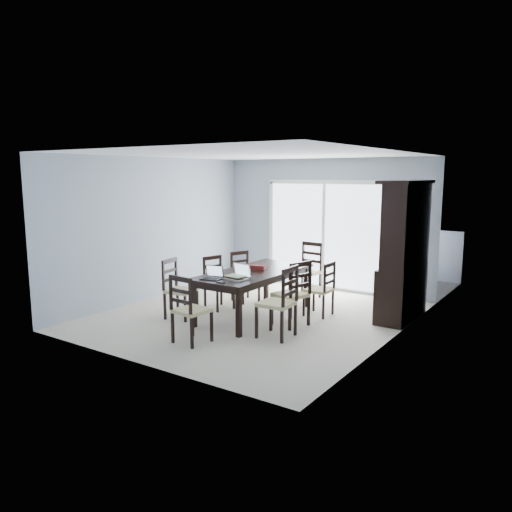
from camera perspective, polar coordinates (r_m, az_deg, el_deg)
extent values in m
plane|color=beige|center=(8.21, -0.21, -6.87)|extent=(5.00, 5.00, 0.00)
plane|color=white|center=(7.89, -0.22, 11.57)|extent=(5.00, 5.00, 0.00)
cube|color=#8F9CAB|center=(10.10, 7.84, 3.61)|extent=(4.50, 0.02, 2.60)
cube|color=#8F9CAB|center=(9.40, -11.62, 3.08)|extent=(0.02, 5.00, 2.60)
cube|color=#8F9CAB|center=(6.94, 15.30, 0.78)|extent=(0.02, 5.00, 2.60)
cube|color=gray|center=(11.20, 9.97, -2.87)|extent=(4.50, 2.00, 0.10)
cube|color=#99999E|center=(12.00, 12.01, 0.79)|extent=(4.50, 0.06, 1.10)
cube|color=black|center=(8.04, -0.21, -1.87)|extent=(1.00, 2.20, 0.04)
cube|color=black|center=(8.05, -0.21, -2.29)|extent=(0.88, 2.08, 0.10)
cube|color=black|center=(7.61, -7.12, -5.57)|extent=(0.07, 0.07, 0.69)
cube|color=black|center=(7.10, -1.98, -6.59)|extent=(0.07, 0.07, 0.69)
cube|color=black|center=(9.16, 1.16, -2.94)|extent=(0.07, 0.07, 0.69)
cube|color=black|center=(8.74, 5.78, -3.58)|extent=(0.07, 0.07, 0.69)
cube|color=black|center=(8.35, 16.29, -3.97)|extent=(0.45, 1.30, 0.85)
cube|color=black|center=(8.17, 16.83, 3.37)|extent=(0.38, 1.30, 1.30)
cube|color=black|center=(8.14, 16.85, 8.11)|extent=(0.50, 1.38, 0.05)
cube|color=black|center=(7.83, 14.54, 3.23)|extent=(0.02, 0.36, 1.18)
cube|color=black|center=(8.22, 15.54, 3.47)|extent=(0.02, 0.36, 1.18)
cube|color=black|center=(8.62, 16.44, 3.68)|extent=(0.02, 0.36, 1.18)
cube|color=silver|center=(10.11, 7.76, 2.19)|extent=(2.40, 0.02, 2.10)
cube|color=white|center=(10.02, 7.86, 8.38)|extent=(2.52, 0.05, 0.08)
cube|color=white|center=(10.10, 7.72, 2.18)|extent=(0.06, 0.05, 2.10)
cube|color=white|center=(10.27, 7.60, -3.50)|extent=(2.52, 0.05, 0.05)
cube|color=black|center=(8.40, -8.95, -5.12)|extent=(0.04, 0.04, 0.42)
cube|color=black|center=(8.10, -10.37, -5.71)|extent=(0.04, 0.04, 0.42)
cube|color=black|center=(8.21, -6.73, -5.41)|extent=(0.04, 0.04, 0.42)
cube|color=black|center=(7.90, -8.09, -6.03)|extent=(0.04, 0.04, 0.42)
cube|color=#CAC187|center=(8.09, -8.57, -3.94)|extent=(0.48, 0.48, 0.05)
cube|color=black|center=(8.87, -3.99, -4.33)|extent=(0.04, 0.04, 0.40)
cube|color=black|center=(8.67, -5.84, -4.68)|extent=(0.04, 0.04, 0.40)
cube|color=black|center=(8.60, -2.56, -4.75)|extent=(0.04, 0.04, 0.40)
cube|color=black|center=(8.40, -4.43, -5.13)|extent=(0.04, 0.04, 0.40)
cube|color=#CAC187|center=(8.58, -4.22, -3.28)|extent=(0.47, 0.47, 0.05)
cube|color=black|center=(9.35, -0.94, -3.60)|extent=(0.04, 0.04, 0.40)
cube|color=black|center=(9.16, -2.75, -3.89)|extent=(0.04, 0.04, 0.40)
cube|color=black|center=(9.07, 0.34, -4.01)|extent=(0.04, 0.04, 0.40)
cube|color=black|center=(8.87, -1.50, -4.31)|extent=(0.04, 0.04, 0.40)
cube|color=#CAC187|center=(9.06, -1.22, -2.58)|extent=(0.50, 0.50, 0.05)
cube|color=black|center=(6.88, 2.97, -8.12)|extent=(0.04, 0.04, 0.46)
cube|color=black|center=(7.23, 4.52, -7.28)|extent=(0.04, 0.04, 0.46)
cube|color=black|center=(7.08, 0.06, -7.62)|extent=(0.04, 0.04, 0.46)
cube|color=black|center=(7.41, 1.71, -6.83)|extent=(0.04, 0.04, 0.46)
cube|color=#CAC187|center=(7.08, 2.33, -5.47)|extent=(0.47, 0.47, 0.05)
cube|color=black|center=(7.43, 3.87, -6.84)|extent=(0.05, 0.05, 0.45)
cube|color=black|center=(7.70, 6.03, -6.29)|extent=(0.05, 0.05, 0.45)
cube|color=black|center=(7.71, 1.82, -6.22)|extent=(0.05, 0.05, 0.45)
cube|color=black|center=(7.97, 3.97, -5.72)|extent=(0.05, 0.05, 0.45)
cube|color=#CAC187|center=(7.64, 3.94, -4.44)|extent=(0.54, 0.54, 0.05)
cube|color=black|center=(8.05, 7.70, -5.82)|extent=(0.03, 0.03, 0.40)
cube|color=black|center=(8.36, 8.76, -5.28)|extent=(0.03, 0.03, 0.40)
cube|color=black|center=(8.21, 5.49, -5.49)|extent=(0.03, 0.03, 0.40)
cube|color=black|center=(8.51, 6.62, -4.98)|extent=(0.03, 0.03, 0.40)
cube|color=#CAC187|center=(8.23, 7.18, -3.90)|extent=(0.39, 0.39, 0.05)
cube|color=black|center=(6.99, -9.51, -8.11)|extent=(0.04, 0.04, 0.43)
cube|color=black|center=(6.73, -7.34, -8.76)|extent=(0.04, 0.04, 0.43)
cube|color=black|center=(7.23, -7.27, -7.45)|extent=(0.04, 0.04, 0.43)
cube|color=black|center=(6.98, -5.10, -8.04)|extent=(0.04, 0.04, 0.43)
cube|color=#CAC187|center=(6.91, -7.35, -6.20)|extent=(0.45, 0.45, 0.05)
cube|color=black|center=(9.42, 7.34, -3.39)|extent=(0.04, 0.04, 0.46)
cube|color=black|center=(9.64, 5.32, -3.05)|extent=(0.04, 0.04, 0.46)
cube|color=black|center=(9.09, 5.93, -3.83)|extent=(0.04, 0.04, 0.46)
cube|color=black|center=(9.32, 3.87, -3.47)|extent=(0.04, 0.04, 0.46)
cube|color=#CAC187|center=(9.31, 5.64, -1.89)|extent=(0.50, 0.50, 0.05)
cube|color=black|center=(7.44, -5.15, -2.61)|extent=(0.32, 0.26, 0.02)
cube|color=silver|center=(7.42, -5.17, -1.86)|extent=(0.25, 0.08, 0.15)
cube|color=#B3B4B6|center=(7.39, -2.31, -2.65)|extent=(0.36, 0.28, 0.02)
cube|color=silver|center=(7.37, -2.32, -1.76)|extent=(0.30, 0.08, 0.18)
cube|color=maroon|center=(7.47, -2.42, -2.47)|extent=(0.31, 0.26, 0.03)
cube|color=gold|center=(7.45, -2.36, -2.29)|extent=(0.31, 0.25, 0.01)
cube|color=black|center=(7.19, -4.07, -3.02)|extent=(0.13, 0.07, 0.01)
cube|color=#541013|center=(8.15, 0.10, -1.30)|extent=(0.34, 0.22, 0.08)
cube|color=maroon|center=(11.51, 6.48, 0.11)|extent=(2.04, 1.86, 0.92)
cube|color=#999999|center=(11.44, 6.53, 2.53)|extent=(2.10, 1.92, 0.06)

